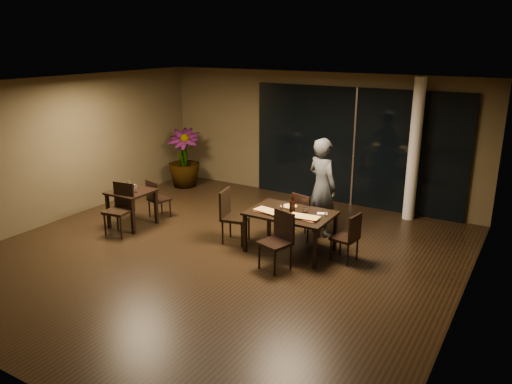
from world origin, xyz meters
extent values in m
plane|color=black|center=(0.00, 0.00, 0.00)|extent=(8.00, 8.00, 0.00)
cube|color=#473C26|center=(0.00, 4.05, 1.50)|extent=(8.00, 0.10, 3.00)
cube|color=#473C26|center=(-4.05, 0.00, 1.50)|extent=(0.10, 8.00, 3.00)
cube|color=#473C26|center=(4.05, 0.00, 1.50)|extent=(0.10, 8.00, 3.00)
cube|color=white|center=(0.00, 0.00, 3.02)|extent=(8.00, 8.00, 0.04)
cube|color=black|center=(1.00, 3.96, 1.35)|extent=(5.00, 0.06, 2.70)
cylinder|color=white|center=(2.40, 3.65, 1.50)|extent=(0.24, 0.24, 3.00)
cube|color=black|center=(1.00, 0.80, 0.73)|extent=(1.50, 1.00, 0.04)
cube|color=black|center=(0.31, 0.36, 0.35)|extent=(0.06, 0.06, 0.71)
cube|color=black|center=(1.69, 0.36, 0.35)|extent=(0.06, 0.06, 0.71)
cube|color=black|center=(0.31, 1.24, 0.35)|extent=(0.06, 0.06, 0.71)
cube|color=black|center=(1.69, 1.24, 0.35)|extent=(0.06, 0.06, 0.71)
cube|color=black|center=(-2.40, 0.30, 0.73)|extent=(0.80, 0.80, 0.04)
cube|color=black|center=(-2.74, -0.04, 0.35)|extent=(0.06, 0.06, 0.71)
cube|color=black|center=(-2.06, -0.04, 0.35)|extent=(0.06, 0.06, 0.71)
cube|color=black|center=(-2.74, 0.64, 0.35)|extent=(0.06, 0.06, 0.71)
cube|color=black|center=(-2.06, 0.64, 0.35)|extent=(0.06, 0.06, 0.71)
cube|color=black|center=(0.99, 1.52, 0.44)|extent=(0.52, 0.52, 0.05)
cylinder|color=black|center=(1.20, 1.64, 0.22)|extent=(0.03, 0.03, 0.44)
cylinder|color=black|center=(0.86, 1.73, 0.22)|extent=(0.03, 0.03, 0.44)
cylinder|color=black|center=(1.12, 1.30, 0.22)|extent=(0.03, 0.03, 0.44)
cylinder|color=black|center=(0.78, 1.39, 0.22)|extent=(0.03, 0.03, 0.44)
cube|color=black|center=(0.94, 1.33, 0.68)|extent=(0.42, 0.14, 0.49)
cube|color=black|center=(1.12, 0.00, 0.47)|extent=(0.57, 0.57, 0.05)
cylinder|color=black|center=(0.89, -0.12, 0.23)|extent=(0.04, 0.04, 0.47)
cylinder|color=black|center=(1.25, -0.23, 0.23)|extent=(0.04, 0.04, 0.47)
cylinder|color=black|center=(1.00, 0.24, 0.23)|extent=(0.04, 0.04, 0.47)
cylinder|color=black|center=(1.36, 0.13, 0.23)|extent=(0.04, 0.04, 0.47)
cube|color=black|center=(1.18, 0.20, 0.73)|extent=(0.45, 0.17, 0.52)
cube|color=black|center=(-0.08, 0.65, 0.48)|extent=(0.56, 0.56, 0.05)
cylinder|color=black|center=(0.15, 0.50, 0.24)|extent=(0.04, 0.04, 0.48)
cylinder|color=black|center=(0.07, 0.88, 0.24)|extent=(0.04, 0.04, 0.48)
cylinder|color=black|center=(-0.23, 0.42, 0.24)|extent=(0.04, 0.04, 0.48)
cylinder|color=black|center=(-0.31, 0.80, 0.24)|extent=(0.04, 0.04, 0.48)
cube|color=black|center=(-0.29, 0.61, 0.75)|extent=(0.14, 0.47, 0.54)
cube|color=black|center=(1.99, 0.93, 0.41)|extent=(0.46, 0.46, 0.05)
cylinder|color=black|center=(1.85, 1.11, 0.21)|extent=(0.03, 0.03, 0.41)
cylinder|color=black|center=(1.80, 0.79, 0.21)|extent=(0.03, 0.03, 0.41)
cylinder|color=black|center=(2.18, 1.07, 0.21)|extent=(0.03, 0.03, 0.41)
cylinder|color=black|center=(2.13, 0.74, 0.21)|extent=(0.03, 0.03, 0.41)
cube|color=black|center=(2.17, 0.90, 0.64)|extent=(0.09, 0.41, 0.46)
cube|color=black|center=(-2.26, 0.97, 0.40)|extent=(0.47, 0.47, 0.04)
cylinder|color=black|center=(-2.07, 1.09, 0.20)|extent=(0.03, 0.03, 0.40)
cylinder|color=black|center=(-2.38, 1.17, 0.20)|extent=(0.03, 0.03, 0.40)
cylinder|color=black|center=(-2.14, 0.78, 0.20)|extent=(0.03, 0.03, 0.40)
cylinder|color=black|center=(-2.46, 0.86, 0.20)|extent=(0.03, 0.03, 0.40)
cube|color=black|center=(-2.30, 0.80, 0.62)|extent=(0.39, 0.13, 0.44)
cube|color=black|center=(-2.27, -0.20, 0.48)|extent=(0.53, 0.53, 0.05)
cylinder|color=black|center=(-2.44, -0.42, 0.24)|extent=(0.04, 0.04, 0.48)
cylinder|color=black|center=(-2.06, -0.37, 0.24)|extent=(0.04, 0.04, 0.48)
cylinder|color=black|center=(-2.49, -0.04, 0.24)|extent=(0.04, 0.04, 0.48)
cylinder|color=black|center=(-2.11, 0.01, 0.24)|extent=(0.04, 0.04, 0.48)
cube|color=black|center=(-2.30, 0.01, 0.75)|extent=(0.47, 0.10, 0.53)
imported|color=#313436|center=(1.13, 1.87, 0.97)|extent=(0.78, 0.67, 1.93)
imported|color=#214E1A|center=(-3.30, 3.13, 0.75)|extent=(1.09, 1.09, 1.51)
cube|color=#452416|center=(0.66, 0.59, 0.76)|extent=(0.51, 0.26, 0.01)
cube|color=#412415|center=(1.35, 0.63, 0.76)|extent=(0.56, 0.35, 0.01)
cylinder|color=#B83D14|center=(0.85, 1.06, 0.76)|extent=(0.27, 0.27, 0.01)
cylinder|color=white|center=(0.78, 0.88, 0.79)|extent=(0.07, 0.07, 0.08)
cylinder|color=white|center=(1.22, 0.92, 0.80)|extent=(0.08, 0.08, 0.10)
cube|color=white|center=(1.51, 0.71, 0.76)|extent=(0.20, 0.16, 0.01)
cube|color=white|center=(1.52, 1.00, 0.76)|extent=(0.21, 0.17, 0.01)
cube|color=white|center=(-2.32, 0.08, 0.76)|extent=(0.20, 0.14, 0.01)
camera|label=1|loc=(4.78, -6.74, 3.72)|focal=35.00mm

